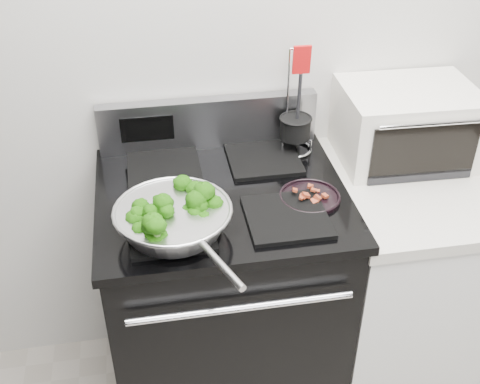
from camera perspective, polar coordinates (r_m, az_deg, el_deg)
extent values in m
cube|color=beige|center=(2.07, 5.14, 15.29)|extent=(4.00, 0.02, 2.70)
cube|color=black|center=(2.21, -1.52, -10.58)|extent=(0.76, 0.66, 0.92)
cube|color=black|center=(1.91, -1.74, -0.43)|extent=(0.79, 0.69, 0.03)
cube|color=#99999E|center=(2.11, -3.02, 6.58)|extent=(0.76, 0.05, 0.18)
cube|color=black|center=(1.75, -6.46, -3.52)|extent=(0.24, 0.24, 0.01)
cube|color=black|center=(1.79, 4.46, -2.38)|extent=(0.24, 0.24, 0.01)
cube|color=black|center=(2.03, -7.23, 2.32)|extent=(0.24, 0.24, 0.01)
cube|color=black|center=(2.06, 2.24, 3.20)|extent=(0.24, 0.24, 0.01)
cube|color=white|center=(2.39, 15.12, -8.56)|extent=(0.60, 0.66, 0.88)
cube|color=beige|center=(2.12, 16.95, 0.64)|extent=(0.62, 0.68, 0.04)
torus|color=silver|center=(1.70, -6.41, -1.69)|extent=(0.34, 0.34, 0.01)
cylinder|color=silver|center=(1.51, -1.82, -6.90)|extent=(0.10, 0.20, 0.02)
cylinder|color=black|center=(1.88, 6.61, -0.53)|extent=(0.19, 0.19, 0.01)
cylinder|color=black|center=(2.09, 5.26, 6.07)|extent=(0.11, 0.11, 0.07)
cylinder|color=black|center=(2.04, 5.39, 8.27)|extent=(0.01, 0.01, 0.23)
cube|color=red|center=(1.98, 5.65, 12.51)|extent=(0.06, 0.01, 0.09)
cube|color=silver|center=(2.16, 15.42, 6.29)|extent=(0.46, 0.35, 0.26)
cube|color=black|center=(2.03, 17.23, 3.76)|extent=(0.36, 0.02, 0.18)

